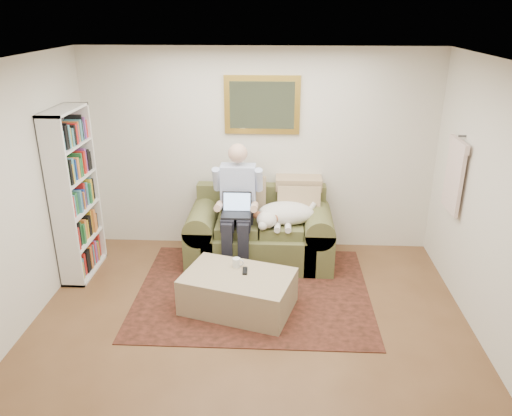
# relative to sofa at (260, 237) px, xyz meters

# --- Properties ---
(room_shell) EXTENTS (4.51, 5.00, 2.61)m
(room_shell) POSITION_rel_sofa_xyz_m (-0.04, -1.66, 0.99)
(room_shell) COLOR brown
(room_shell) RESTS_ON ground
(rug) EXTENTS (2.62, 2.10, 0.01)m
(rug) POSITION_rel_sofa_xyz_m (-0.04, -0.78, -0.31)
(rug) COLOR black
(rug) RESTS_ON room_shell
(sofa) EXTENTS (1.81, 0.92, 1.08)m
(sofa) POSITION_rel_sofa_xyz_m (0.00, 0.00, 0.00)
(sofa) COLOR brown
(sofa) RESTS_ON room_shell
(seated_man) EXTENTS (0.59, 0.85, 1.52)m
(seated_man) POSITION_rel_sofa_xyz_m (-0.27, -0.17, 0.45)
(seated_man) COLOR #8C9AD8
(seated_man) RESTS_ON sofa
(laptop) EXTENTS (0.35, 0.28, 0.25)m
(laptop) POSITION_rel_sofa_xyz_m (-0.27, -0.24, 0.48)
(laptop) COLOR black
(laptop) RESTS_ON seated_man
(sleeping_dog) EXTENTS (0.74, 0.47, 0.28)m
(sleeping_dog) POSITION_rel_sofa_xyz_m (0.32, -0.09, 0.38)
(sleeping_dog) COLOR white
(sleeping_dog) RESTS_ON sofa
(ottoman) EXTENTS (1.28, 1.00, 0.41)m
(ottoman) POSITION_rel_sofa_xyz_m (-0.18, -1.14, -0.11)
(ottoman) COLOR tan
(ottoman) RESTS_ON room_shell
(coffee_mug) EXTENTS (0.08, 0.08, 0.10)m
(coffee_mug) POSITION_rel_sofa_xyz_m (-0.21, -0.96, 0.15)
(coffee_mug) COLOR white
(coffee_mug) RESTS_ON ottoman
(tv_remote) EXTENTS (0.06, 0.15, 0.02)m
(tv_remote) POSITION_rel_sofa_xyz_m (-0.11, -1.07, 0.11)
(tv_remote) COLOR black
(tv_remote) RESTS_ON ottoman
(bookshelf) EXTENTS (0.28, 0.80, 2.00)m
(bookshelf) POSITION_rel_sofa_xyz_m (-2.14, -0.41, 0.69)
(bookshelf) COLOR white
(bookshelf) RESTS_ON room_shell
(wall_mirror) EXTENTS (0.94, 0.04, 0.72)m
(wall_mirror) POSITION_rel_sofa_xyz_m (0.00, 0.46, 1.59)
(wall_mirror) COLOR gold
(wall_mirror) RESTS_ON room_shell
(hanging_shirt) EXTENTS (0.06, 0.52, 0.90)m
(hanging_shirt) POSITION_rel_sofa_xyz_m (2.15, -0.41, 1.04)
(hanging_shirt) COLOR beige
(hanging_shirt) RESTS_ON room_shell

